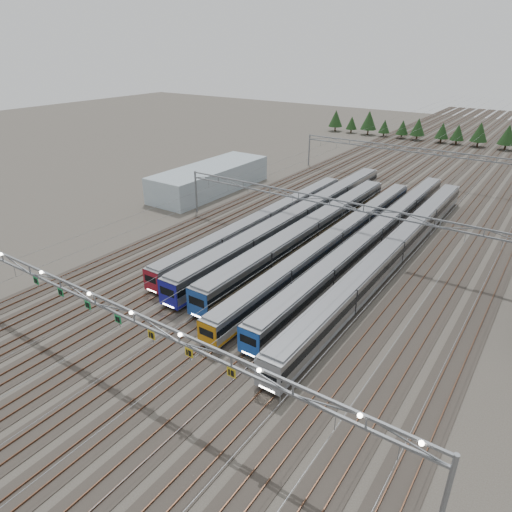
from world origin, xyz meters
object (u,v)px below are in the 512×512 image
Objects in this scene: gantry_far at (417,154)px; train_a at (264,222)px; train_c at (309,232)px; gantry_near at (133,319)px; gantry_mid at (329,207)px; train_d at (335,241)px; train_f at (394,251)px; train_b at (299,218)px; train_e at (374,237)px; west_shed at (210,179)px.

train_a is at bearing -103.56° from gantry_far.
train_a is at bearing 177.70° from train_c.
gantry_near is at bearing -86.69° from train_c.
train_c is 0.97× the size of gantry_mid.
train_c is 4.52m from train_d.
train_a is 0.78× the size of train_f.
train_d is 47.33m from gantry_far.
train_d is 5.39m from gantry_mid.
train_f reaches higher than train_a.
train_a is 48.18m from gantry_far.
gantry_far is (11.25, 46.64, 4.37)m from train_a.
train_a is at bearing -136.23° from train_b.
train_e is at bearing 46.14° from train_d.
west_shed is at bearing -136.37° from gantry_far.
train_a is 22.51m from train_f.
train_b is at bearing 158.43° from gantry_mid.
train_e is 43.56m from gantry_near.
train_f is (13.50, 0.99, -0.17)m from train_c.
train_d is at bearing -42.59° from gantry_mid.
gantry_near is at bearing -81.10° from train_b.
train_d is at bearing 86.55° from gantry_near.
gantry_near is 62.71m from west_shed.
gantry_far is at bearing 89.97° from gantry_near.
train_a is 0.82× the size of train_b.
gantry_far is (0.00, 45.00, 0.00)m from gantry_mid.
train_e is 42.38m from west_shed.
gantry_near reaches higher than gantry_far.
train_a is 1.76× the size of west_shed.
train_b is 43.06m from gantry_far.
west_shed reaches higher than train_e.
train_a is at bearing -171.69° from gantry_mid.
gantry_mid is (-11.25, 1.01, 4.23)m from train_f.
train_e is at bearing 141.14° from train_f.
train_b is 29.35m from west_shed.
train_f is 2.26× the size of west_shed.
train_e is at bearing 13.31° from train_a.
train_c is at bearing -23.52° from west_shed.
gantry_mid is 36.78m from west_shed.
gantry_near reaches higher than train_f.
train_c reaches higher than train_b.
west_shed reaches higher than train_d.
train_e reaches higher than train_a.
west_shed is (-34.56, -32.94, -3.66)m from gantry_far.
train_c is 0.80× the size of train_e.
train_d is at bearing -173.30° from train_f.
train_b is 0.95× the size of train_f.
train_f is at bearing 6.70° from train_d.
train_f reaches higher than train_d.
gantry_mid reaches higher than west_shed.
train_b is 1.14× the size of gantry_near.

